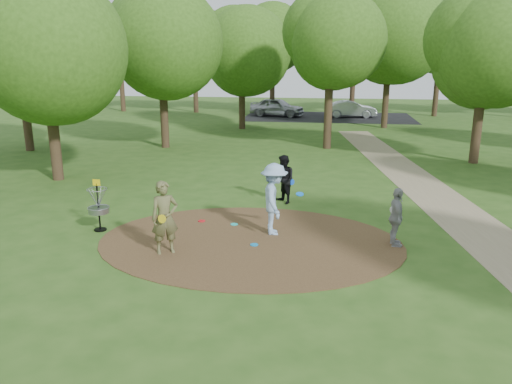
# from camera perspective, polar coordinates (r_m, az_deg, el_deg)

# --- Properties ---
(ground) EXTENTS (100.00, 100.00, 0.00)m
(ground) POSITION_cam_1_polar(r_m,az_deg,el_deg) (13.83, -0.72, -5.70)
(ground) COLOR #2D5119
(ground) RESTS_ON ground
(dirt_clearing) EXTENTS (8.40, 8.40, 0.02)m
(dirt_clearing) POSITION_cam_1_polar(r_m,az_deg,el_deg) (13.83, -0.72, -5.66)
(dirt_clearing) COLOR #47301C
(dirt_clearing) RESTS_ON ground
(footpath) EXTENTS (7.55, 39.89, 0.01)m
(footpath) POSITION_cam_1_polar(r_m,az_deg,el_deg) (16.20, 23.90, -3.87)
(footpath) COLOR #8C7A5B
(footpath) RESTS_ON ground
(parking_lot) EXTENTS (14.00, 8.00, 0.01)m
(parking_lot) POSITION_cam_1_polar(r_m,az_deg,el_deg) (43.05, 8.24, 8.48)
(parking_lot) COLOR black
(parking_lot) RESTS_ON ground
(player_observer_with_disc) EXTENTS (0.84, 0.74, 1.92)m
(player_observer_with_disc) POSITION_cam_1_polar(r_m,az_deg,el_deg) (12.96, -10.39, -2.92)
(player_observer_with_disc) COLOR brown
(player_observer_with_disc) RESTS_ON ground
(player_throwing_with_disc) EXTENTS (1.36, 1.46, 2.07)m
(player_throwing_with_disc) POSITION_cam_1_polar(r_m,az_deg,el_deg) (14.13, 2.08, -0.83)
(player_throwing_with_disc) COLOR #92B3DA
(player_throwing_with_disc) RESTS_ON ground
(player_walking_with_disc) EXTENTS (1.01, 1.04, 1.68)m
(player_walking_with_disc) POSITION_cam_1_polar(r_m,az_deg,el_deg) (17.23, 3.20, 1.44)
(player_walking_with_disc) COLOR black
(player_walking_with_disc) RESTS_ON ground
(player_waiting_with_disc) EXTENTS (0.45, 0.97, 1.61)m
(player_waiting_with_disc) POSITION_cam_1_polar(r_m,az_deg,el_deg) (13.78, 15.74, -2.81)
(player_waiting_with_disc) COLOR #9A9A9C
(player_waiting_with_disc) RESTS_ON ground
(disc_ground_cyan) EXTENTS (0.22, 0.22, 0.02)m
(disc_ground_cyan) POSITION_cam_1_polar(r_m,az_deg,el_deg) (15.15, -2.50, -3.70)
(disc_ground_cyan) COLOR #18C4C2
(disc_ground_cyan) RESTS_ON dirt_clearing
(disc_ground_blue) EXTENTS (0.22, 0.22, 0.02)m
(disc_ground_blue) POSITION_cam_1_polar(r_m,az_deg,el_deg) (13.54, -0.21, -6.04)
(disc_ground_blue) COLOR #0C81CC
(disc_ground_blue) RESTS_ON dirt_clearing
(disc_ground_red) EXTENTS (0.22, 0.22, 0.02)m
(disc_ground_red) POSITION_cam_1_polar(r_m,az_deg,el_deg) (15.53, -6.23, -3.30)
(disc_ground_red) COLOR red
(disc_ground_red) RESTS_ON dirt_clearing
(car_left) EXTENTS (4.89, 2.87, 1.56)m
(car_left) POSITION_cam_1_polar(r_m,az_deg,el_deg) (43.16, 2.42, 9.68)
(car_left) COLOR #9C9EA3
(car_left) RESTS_ON ground
(car_right) EXTENTS (4.37, 2.02, 1.39)m
(car_right) POSITION_cam_1_polar(r_m,az_deg,el_deg) (43.00, 10.77, 9.29)
(car_right) COLOR #A2A6AA
(car_right) RESTS_ON ground
(disc_golf_basket) EXTENTS (0.63, 0.63, 1.54)m
(disc_golf_basket) POSITION_cam_1_polar(r_m,az_deg,el_deg) (15.15, -17.60, -1.07)
(disc_golf_basket) COLOR black
(disc_golf_basket) RESTS_ON ground
(tree_ring) EXTENTS (37.29, 45.93, 9.69)m
(tree_ring) POSITION_cam_1_polar(r_m,az_deg,el_deg) (23.40, 4.77, 15.89)
(tree_ring) COLOR #332316
(tree_ring) RESTS_ON ground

